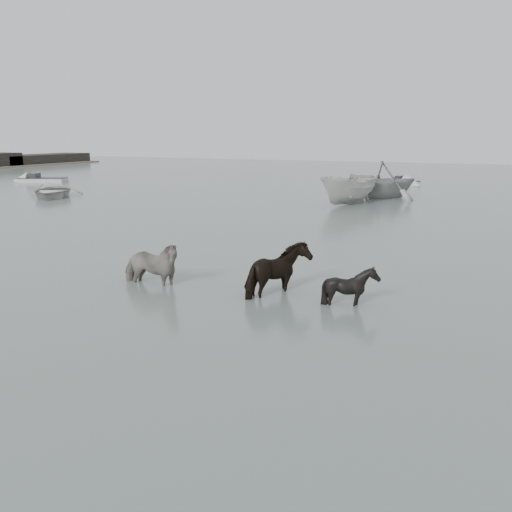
% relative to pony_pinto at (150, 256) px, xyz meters
% --- Properties ---
extents(ground, '(140.00, 140.00, 0.00)m').
position_rel_pony_pinto_xyz_m(ground, '(1.79, -0.72, -0.79)').
color(ground, '#53635C').
rests_on(ground, ground).
extents(pony_pinto, '(1.91, 0.95, 1.57)m').
position_rel_pony_pinto_xyz_m(pony_pinto, '(0.00, 0.00, 0.00)').
color(pony_pinto, black).
rests_on(pony_pinto, ground).
extents(pony_dark, '(1.44, 1.65, 1.58)m').
position_rel_pony_pinto_xyz_m(pony_dark, '(3.52, 0.56, 0.00)').
color(pony_dark, black).
rests_on(pony_dark, ground).
extents(pony_black, '(1.36, 1.30, 1.19)m').
position_rel_pony_pinto_xyz_m(pony_black, '(5.40, 0.43, -0.19)').
color(pony_black, black).
rests_on(pony_black, ground).
extents(rowboat_lead, '(5.29, 5.70, 0.96)m').
position_rel_pony_pinto_xyz_m(rowboat_lead, '(-18.27, 15.33, -0.31)').
color(rowboat_lead, '#B4B4AF').
rests_on(rowboat_lead, ground).
extents(rowboat_trail, '(6.07, 6.17, 2.46)m').
position_rel_pony_pinto_xyz_m(rowboat_trail, '(1.22, 23.72, 0.44)').
color(rowboat_trail, '#969896').
rests_on(rowboat_trail, ground).
extents(boat_small, '(3.17, 5.18, 1.87)m').
position_rel_pony_pinto_xyz_m(boat_small, '(0.02, 19.60, 0.15)').
color(boat_small, '#B8B8B3').
rests_on(boat_small, ground).
extents(skiff_outer, '(5.40, 3.45, 0.75)m').
position_rel_pony_pinto_xyz_m(skiff_outer, '(-27.26, 23.58, -0.41)').
color(skiff_outer, beige).
rests_on(skiff_outer, ground).
extents(skiff_mid, '(4.91, 3.83, 0.75)m').
position_rel_pony_pinto_xyz_m(skiff_mid, '(0.01, 33.55, -0.41)').
color(skiff_mid, '#ADB0AD').
rests_on(skiff_mid, ground).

